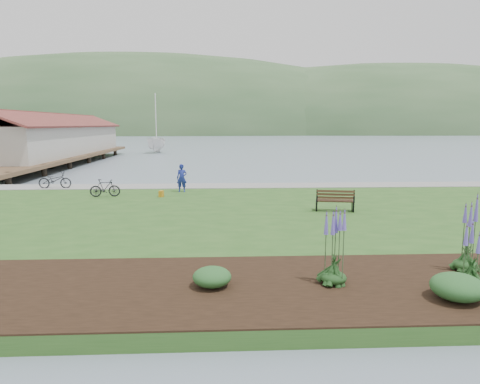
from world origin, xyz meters
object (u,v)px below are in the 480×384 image
object	(u,v)px
park_bench	(335,200)
sailboat	(157,153)
person	(182,176)
bicycle_a	(55,180)

from	to	relation	value
park_bench	sailboat	distance (m)	48.26
person	sailboat	world-z (taller)	sailboat
park_bench	bicycle_a	world-z (taller)	park_bench
person	bicycle_a	bearing A→B (deg)	171.03
park_bench	bicycle_a	xyz separation A→B (m)	(-14.89, 7.50, -0.00)
bicycle_a	sailboat	bearing A→B (deg)	-1.63
park_bench	person	xyz separation A→B (m)	(-7.20, 5.85, 0.42)
park_bench	sailboat	bearing A→B (deg)	118.13
park_bench	person	world-z (taller)	person
bicycle_a	sailboat	world-z (taller)	sailboat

